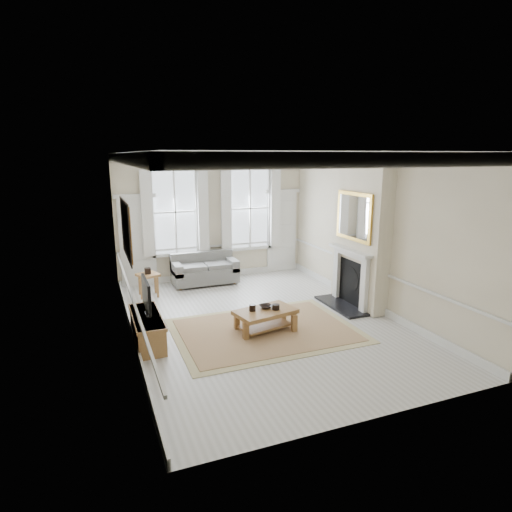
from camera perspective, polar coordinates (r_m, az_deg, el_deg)
name	(u,v)px	position (r m, az deg, el deg)	size (l,w,h in m)	color
floor	(263,322)	(8.92, 0.93, -8.79)	(7.20, 7.20, 0.00)	#B7B5AD
ceiling	(264,153)	(8.26, 1.02, 13.63)	(7.20, 7.20, 0.00)	white
back_wall	(213,217)	(11.79, -5.72, 5.18)	(5.20, 5.20, 0.00)	beige
left_wall	(126,252)	(7.83, -16.90, 0.54)	(7.20, 7.20, 0.00)	beige
right_wall	(373,233)	(9.70, 15.35, 3.02)	(7.20, 7.20, 0.00)	beige
window_left	(175,212)	(11.48, -10.75, 5.80)	(1.26, 0.20, 2.20)	#B2BCC6
window_right	(250,208)	(12.04, -0.84, 6.37)	(1.26, 0.20, 2.20)	#B2BCC6
door_left	(138,243)	(11.47, -15.51, 1.74)	(0.90, 0.08, 2.30)	silver
door_right	(282,232)	(12.54, 3.45, 3.16)	(0.90, 0.08, 2.30)	silver
painting	(126,229)	(8.07, -16.97, 3.42)	(0.05, 1.66, 1.06)	#B06C1E
chimney_breast	(361,232)	(9.76, 13.82, 3.16)	(0.35, 1.70, 3.38)	beige
hearth	(341,306)	(9.95, 11.27, -6.50)	(0.55, 1.50, 0.05)	black
fireplace	(350,275)	(9.84, 12.44, -2.46)	(0.21, 1.45, 1.33)	silver
mirror	(354,217)	(9.58, 12.88, 5.16)	(0.06, 1.26, 1.06)	#BA8D33
sofa	(204,271)	(11.49, -6.92, -1.96)	(1.69, 0.82, 0.82)	#5D5D5B
side_table	(148,278)	(10.68, -14.20, -2.88)	(0.58, 0.58, 0.56)	brown
rug	(265,330)	(8.49, 1.24, -9.88)	(3.50, 2.60, 0.02)	#A77D56
coffee_table	(265,314)	(8.36, 1.25, -7.72)	(1.27, 0.90, 0.43)	brown
ceramic_pot_a	(252,308)	(8.27, -0.49, -6.90)	(0.13, 0.13, 0.13)	black
ceramic_pot_b	(276,307)	(8.35, 2.67, -6.81)	(0.15, 0.15, 0.10)	black
bowl	(266,307)	(8.43, 1.31, -6.75)	(0.25, 0.25, 0.06)	black
tv_stand	(147,329)	(8.16, -14.30, -9.41)	(0.47, 1.46, 0.52)	brown
tv	(146,295)	(7.93, -14.40, -5.01)	(0.08, 0.90, 0.68)	black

